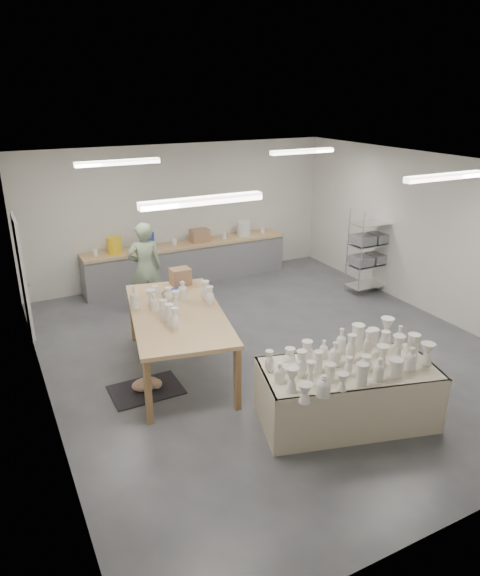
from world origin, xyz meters
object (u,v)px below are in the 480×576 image
drying_table (347,390)px  red_stool (143,294)px  potter (145,269)px  work_table (177,309)px

drying_table → red_stool: 4.98m
drying_table → red_stool: size_ratio=5.82×
potter → red_stool: bearing=-83.1°
drying_table → work_table: (-1.43, 2.31, 0.53)m
drying_table → red_stool: (-1.23, 4.83, -0.16)m
drying_table → red_stool: drying_table is taller
work_table → red_stool: work_table is taller
work_table → red_stool: 2.61m
potter → red_stool: potter is taller
work_table → drying_table: bearing=-46.6°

